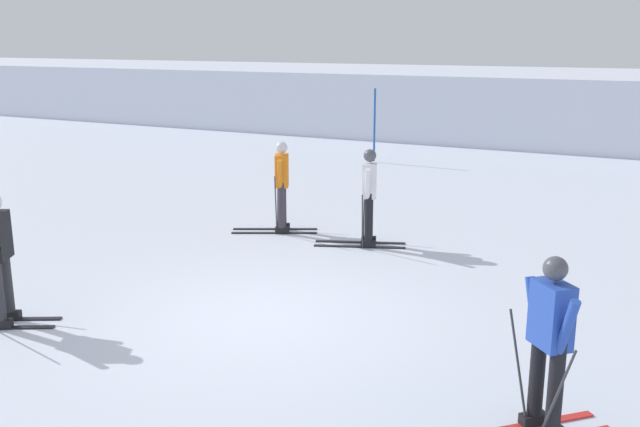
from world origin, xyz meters
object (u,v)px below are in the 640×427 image
object	(u,v)px
skier_white	(369,195)
trail_marker_pole	(374,126)
skier_blue	(548,341)
skier_orange	(281,184)

from	to	relation	value
skier_white	trail_marker_pole	xyz separation A→B (m)	(-3.25, 8.05, 0.16)
skier_blue	skier_orange	world-z (taller)	same
skier_blue	skier_orange	xyz separation A→B (m)	(-5.66, 5.05, 0.00)
skier_white	skier_orange	bearing A→B (deg)	176.49
skier_orange	trail_marker_pole	distance (m)	8.07
skier_blue	trail_marker_pole	size ratio (longest dim) A/B	0.80
skier_orange	skier_white	distance (m)	1.81
skier_blue	trail_marker_pole	distance (m)	14.80
skier_orange	skier_blue	bearing A→B (deg)	-41.73
skier_orange	trail_marker_pole	xyz separation A→B (m)	(-1.44, 7.94, 0.16)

